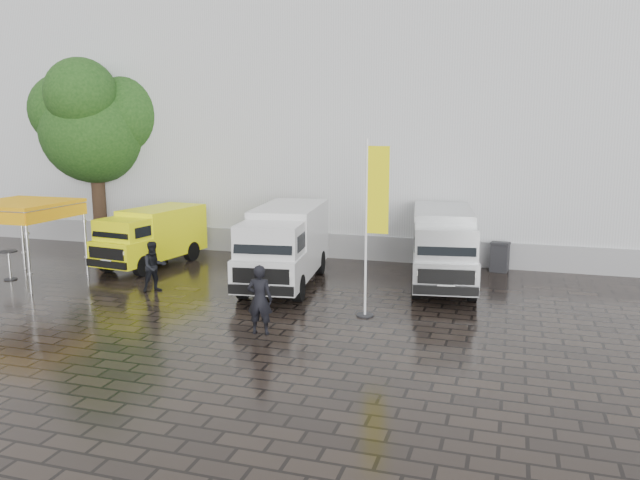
# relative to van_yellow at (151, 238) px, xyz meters

# --- Properties ---
(ground) EXTENTS (120.00, 120.00, 0.00)m
(ground) POSITION_rel_van_yellow_xyz_m (8.17, -4.36, -1.11)
(ground) COLOR black
(ground) RESTS_ON ground
(exhibition_hall) EXTENTS (44.00, 16.00, 12.00)m
(exhibition_hall) POSITION_rel_van_yellow_xyz_m (10.17, 11.64, 4.89)
(exhibition_hall) COLOR silver
(exhibition_hall) RESTS_ON ground
(hall_plinth) EXTENTS (44.00, 0.15, 1.00)m
(hall_plinth) POSITION_rel_van_yellow_xyz_m (10.17, 3.59, -0.61)
(hall_plinth) COLOR gray
(hall_plinth) RESTS_ON ground
(van_yellow) EXTENTS (2.45, 5.00, 2.21)m
(van_yellow) POSITION_rel_van_yellow_xyz_m (0.00, 0.00, 0.00)
(van_yellow) COLOR #F9FF0D
(van_yellow) RESTS_ON ground
(van_white) EXTENTS (2.79, 6.30, 2.64)m
(van_white) POSITION_rel_van_yellow_xyz_m (5.98, -1.22, 0.21)
(van_white) COLOR silver
(van_white) RESTS_ON ground
(van_silver) EXTENTS (2.80, 6.10, 2.55)m
(van_silver) POSITION_rel_van_yellow_xyz_m (11.13, 0.34, 0.17)
(van_silver) COLOR silver
(van_silver) RESTS_ON ground
(canopy_tent) EXTENTS (3.03, 3.03, 2.82)m
(canopy_tent) POSITION_rel_van_yellow_xyz_m (-2.89, -3.45, 1.52)
(canopy_tent) COLOR silver
(canopy_tent) RESTS_ON ground
(flagpole) EXTENTS (0.88, 0.50, 5.04)m
(flagpole) POSITION_rel_van_yellow_xyz_m (9.62, -3.90, 1.71)
(flagpole) COLOR black
(flagpole) RESTS_ON ground
(tree) EXTENTS (4.78, 4.78, 8.58)m
(tree) POSITION_rel_van_yellow_xyz_m (-4.96, 3.58, 4.40)
(tree) COLOR black
(tree) RESTS_ON ground
(cocktail_table) EXTENTS (0.60, 0.60, 1.04)m
(cocktail_table) POSITION_rel_van_yellow_xyz_m (-3.60, -3.45, -0.59)
(cocktail_table) COLOR black
(cocktail_table) RESTS_ON ground
(wheelie_bin) EXTENTS (0.75, 0.75, 1.11)m
(wheelie_bin) POSITION_rel_van_yellow_xyz_m (12.97, 3.09, -0.55)
(wheelie_bin) COLOR black
(wheelie_bin) RESTS_ON ground
(person_front) EXTENTS (0.72, 0.52, 1.85)m
(person_front) POSITION_rel_van_yellow_xyz_m (7.17, -6.25, -0.18)
(person_front) COLOR black
(person_front) RESTS_ON ground
(person_tent) EXTENTS (1.00, 1.03, 1.67)m
(person_tent) POSITION_rel_van_yellow_xyz_m (2.19, -3.31, -0.27)
(person_tent) COLOR black
(person_tent) RESTS_ON ground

